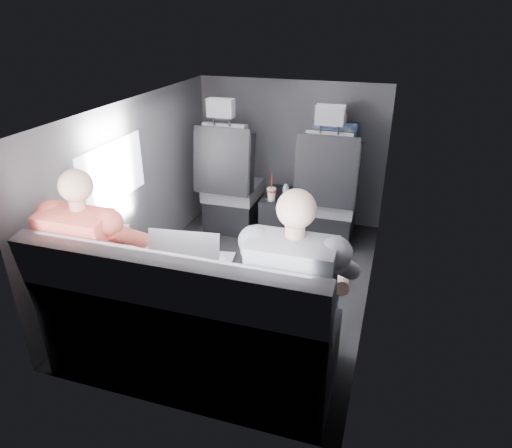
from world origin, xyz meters
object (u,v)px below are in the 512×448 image
(soda_cup, at_px, (272,194))
(passenger_rear_left, at_px, (102,261))
(water_bottle, at_px, (286,193))
(center_console, at_px, (278,214))
(passenger_front_right, at_px, (334,155))
(front_seat_left, at_px, (231,190))
(passenger_rear_right, at_px, (297,294))
(front_seat_right, at_px, (327,202))
(laptop_white, at_px, (114,248))
(laptop_black, at_px, (304,276))
(laptop_silver, at_px, (193,260))
(rear_bench, at_px, (187,334))

(soda_cup, height_order, passenger_rear_left, passenger_rear_left)
(water_bottle, bearing_deg, center_console, 129.27)
(water_bottle, distance_m, passenger_front_right, 0.56)
(front_seat_left, bearing_deg, center_console, 5.07)
(passenger_rear_left, bearing_deg, front_seat_left, 86.56)
(passenger_rear_left, distance_m, passenger_rear_right, 1.14)
(front_seat_right, relative_size, laptop_white, 3.22)
(passenger_rear_right, relative_size, passenger_front_right, 1.68)
(center_console, relative_size, soda_cup, 1.93)
(water_bottle, bearing_deg, passenger_front_right, 43.46)
(water_bottle, xyz_separation_m, laptop_white, (-0.66, -1.59, 0.16))
(water_bottle, xyz_separation_m, laptop_black, (0.49, -1.56, 0.17))
(laptop_white, bearing_deg, front_seat_right, 58.44)
(center_console, distance_m, soda_cup, 0.31)
(center_console, bearing_deg, passenger_rear_left, -106.83)
(front_seat_right, bearing_deg, laptop_silver, -106.86)
(passenger_front_right, bearing_deg, center_console, -153.76)
(front_seat_right, height_order, laptop_white, front_seat_right)
(soda_cup, height_order, laptop_white, laptop_white)
(soda_cup, relative_size, passenger_rear_right, 0.20)
(laptop_black, bearing_deg, laptop_silver, -177.72)
(front_seat_right, relative_size, laptop_silver, 2.95)
(passenger_rear_left, bearing_deg, soda_cup, 72.36)
(soda_cup, relative_size, passenger_rear_left, 0.21)
(rear_bench, bearing_deg, passenger_front_right, 78.43)
(passenger_rear_left, height_order, passenger_front_right, passenger_rear_left)
(passenger_front_right, bearing_deg, passenger_rear_right, -86.06)
(front_seat_left, bearing_deg, front_seat_right, 0.00)
(center_console, xyz_separation_m, laptop_white, (-0.57, -1.70, 0.43))
(center_console, height_order, passenger_rear_right, passenger_rear_right)
(water_bottle, relative_size, passenger_front_right, 0.20)
(laptop_silver, distance_m, passenger_front_right, 1.99)
(passenger_rear_right, xyz_separation_m, passenger_front_right, (-0.14, 2.06, 0.11))
(front_seat_right, height_order, passenger_rear_right, front_seat_right)
(center_console, bearing_deg, water_bottle, -50.73)
(soda_cup, bearing_deg, laptop_silver, -91.17)
(front_seat_left, bearing_deg, water_bottle, -7.71)
(center_console, relative_size, laptop_silver, 1.12)
(center_console, height_order, water_bottle, water_bottle)
(rear_bench, height_order, soda_cup, rear_bench)
(rear_bench, height_order, laptop_silver, rear_bench)
(laptop_white, bearing_deg, passenger_rear_left, -85.24)
(laptop_black, bearing_deg, laptop_white, -178.81)
(front_seat_right, relative_size, laptop_black, 3.05)
(laptop_black, bearing_deg, center_console, 109.11)
(soda_cup, xyz_separation_m, laptop_black, (0.60, -1.52, 0.17))
(front_seat_left, xyz_separation_m, passenger_rear_left, (-0.11, -1.81, 0.22))
(laptop_silver, bearing_deg, passenger_rear_right, -12.68)
(water_bottle, bearing_deg, soda_cup, -157.59)
(water_bottle, height_order, passenger_rear_left, passenger_rear_left)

